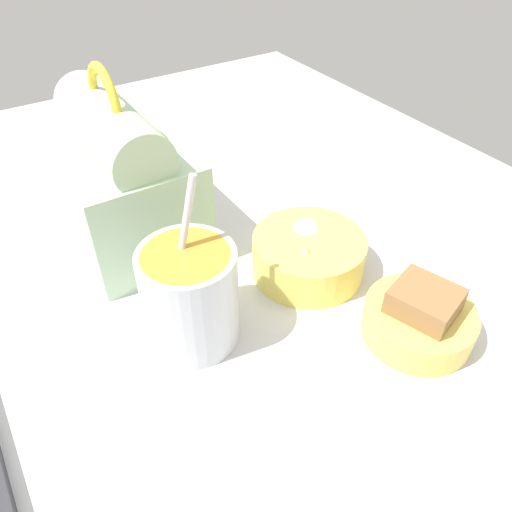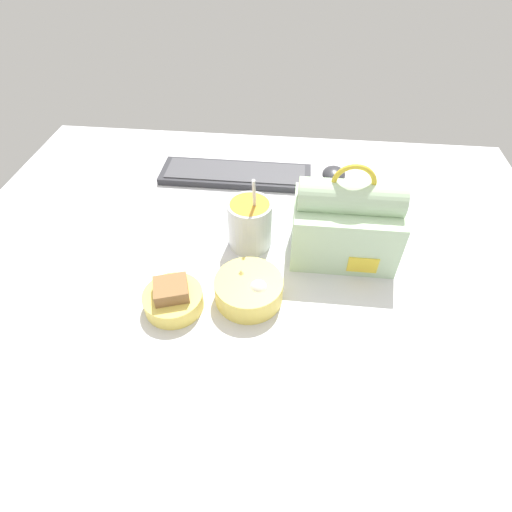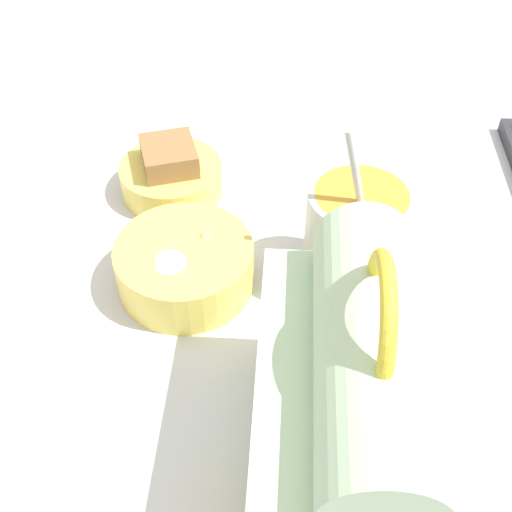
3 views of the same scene
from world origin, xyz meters
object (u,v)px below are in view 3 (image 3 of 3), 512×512
at_px(lunch_bag, 359,411).
at_px(soup_cup, 355,237).
at_px(bento_bowl_sandwich, 171,175).
at_px(bento_bowl_snacks, 186,264).

relative_size(lunch_bag, soup_cup, 1.22).
height_order(lunch_bag, soup_cup, lunch_bag).
bearing_deg(soup_cup, bento_bowl_sandwich, -122.57).
distance_m(bento_bowl_sandwich, bento_bowl_snacks, 0.15).
xyz_separation_m(soup_cup, bento_bowl_snacks, (0.02, -0.16, -0.03)).
height_order(lunch_bag, bento_bowl_snacks, lunch_bag).
relative_size(soup_cup, bento_bowl_sandwich, 1.60).
relative_size(bento_bowl_sandwich, bento_bowl_snacks, 0.86).
height_order(soup_cup, bento_bowl_sandwich, soup_cup).
relative_size(lunch_bag, bento_bowl_snacks, 1.68).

